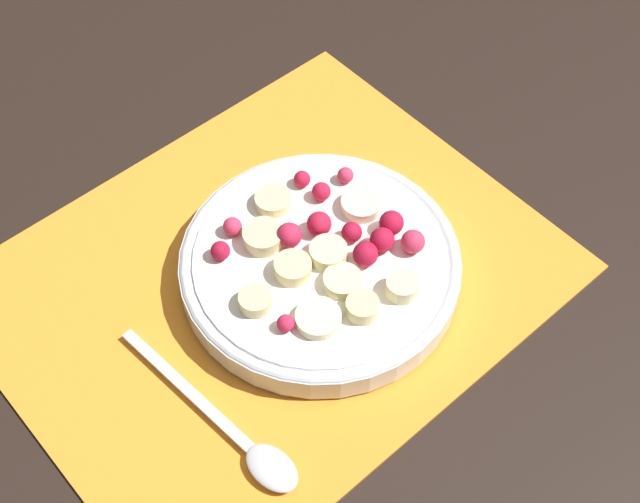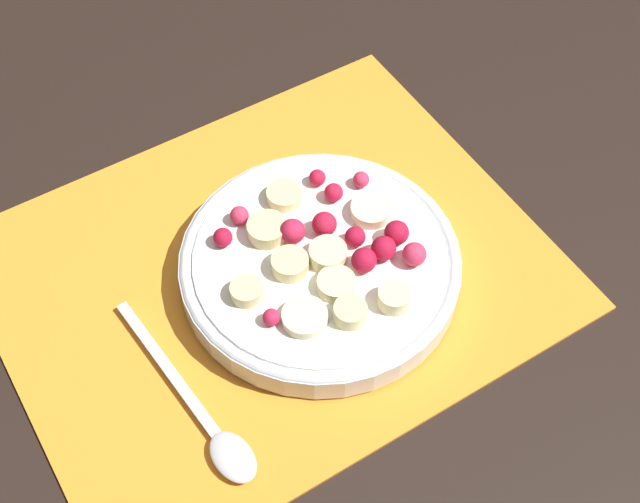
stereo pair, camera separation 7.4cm
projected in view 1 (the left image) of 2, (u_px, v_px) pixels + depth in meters
ground_plane at (270, 279)px, 0.77m from camera, size 3.00×3.00×0.00m
placemat at (270, 277)px, 0.77m from camera, size 0.46×0.37×0.01m
fruit_bowl at (321, 263)px, 0.75m from camera, size 0.24×0.24×0.05m
spoon at (243, 441)px, 0.67m from camera, size 0.04×0.19×0.01m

